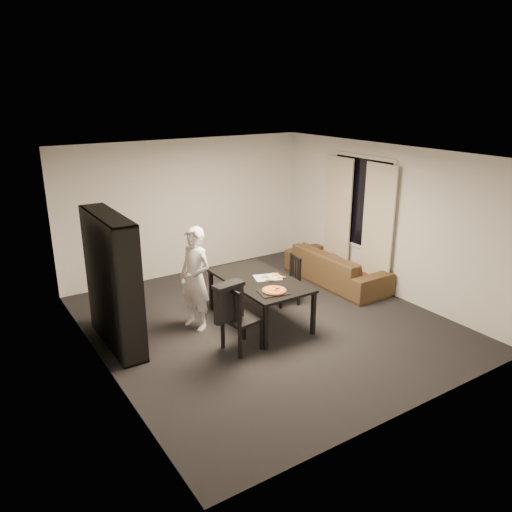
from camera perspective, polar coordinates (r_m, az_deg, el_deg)
room at (r=7.39m, az=1.24°, el=1.50°), size 5.01×5.51×2.61m
window_pane at (r=9.33m, az=11.95°, el=6.00°), size 0.02×1.40×1.60m
window_frame at (r=9.33m, az=11.93°, el=6.00°), size 0.03×1.52×1.72m
curtain_left at (r=9.00m, az=13.72°, el=3.12°), size 0.03×0.70×2.25m
curtain_right at (r=9.72m, az=9.32°, el=4.53°), size 0.03×0.70×2.25m
bookshelf at (r=7.16m, az=-16.05°, el=-2.80°), size 0.35×1.50×1.90m
dining_table at (r=7.66m, az=0.41°, el=-3.09°), size 0.94×1.69×0.70m
chair_left at (r=6.84m, az=-2.23°, el=-6.71°), size 0.51×0.51×0.97m
chair_right at (r=8.41m, az=3.92°, el=-2.34°), size 0.45×0.45×0.83m
draped_jacket at (r=6.66m, az=-3.14°, el=-5.10°), size 0.46×0.25×0.53m
person at (r=7.47m, az=-6.96°, el=-2.59°), size 0.53×0.66×1.58m
baking_tray at (r=7.14m, az=1.95°, el=-4.16°), size 0.46×0.39×0.01m
pepperoni_pizza at (r=7.15m, az=2.09°, el=-3.96°), size 0.35×0.35×0.03m
kitchen_towel at (r=7.69m, az=1.33°, el=-2.48°), size 0.48×0.41×0.01m
pizza_slices at (r=7.68m, az=1.91°, el=-2.41°), size 0.46×0.43×0.01m
sofa at (r=9.42m, az=9.16°, el=-1.24°), size 0.84×2.14×0.63m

